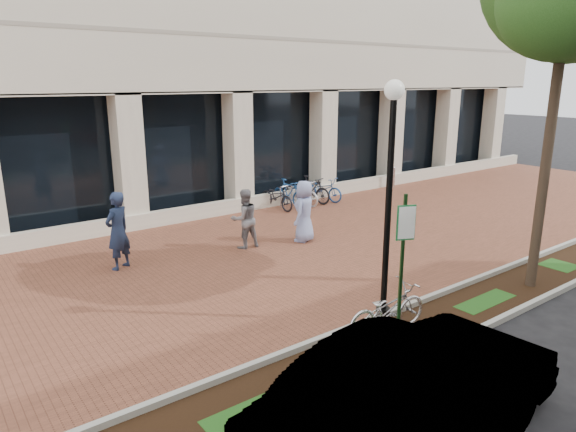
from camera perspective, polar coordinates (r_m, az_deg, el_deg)
ground at (r=14.01m, az=-1.81°, el=-4.27°), size 120.00×120.00×0.00m
brick_plaza at (r=14.01m, az=-1.81°, el=-4.25°), size 40.00×9.00×0.01m
planting_strip at (r=10.48m, az=15.31°, el=-11.67°), size 40.00×1.50×0.01m
curb_plaza_side at (r=10.88m, az=12.18°, el=-10.12°), size 40.00×0.12×0.12m
curb_street_side at (r=10.08m, az=18.75°, el=-12.73°), size 40.00×0.12×0.12m
parking_sign at (r=9.06m, az=12.66°, el=-3.98°), size 0.34×0.07×2.76m
lamppost at (r=9.59m, az=11.16°, el=2.55°), size 0.36×0.36×4.61m
locked_bicycle at (r=9.86m, az=10.98°, el=-10.14°), size 1.85×0.79×0.94m
pedestrian_left at (r=13.35m, az=-18.39°, el=-1.58°), size 0.86×0.75×1.98m
pedestrian_mid at (r=14.36m, az=-4.86°, el=-0.31°), size 0.87×0.70×1.69m
pedestrian_right at (r=14.89m, az=1.83°, el=0.52°), size 1.05×0.93×1.81m
bollard at (r=22.87m, az=11.67°, el=4.24°), size 0.12×0.12×0.95m
bike_rack_cluster at (r=19.40m, az=1.39°, el=2.67°), size 3.09×1.88×1.04m
sedan_near_curb at (r=6.99m, az=14.17°, el=-18.70°), size 4.90×2.10×1.57m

